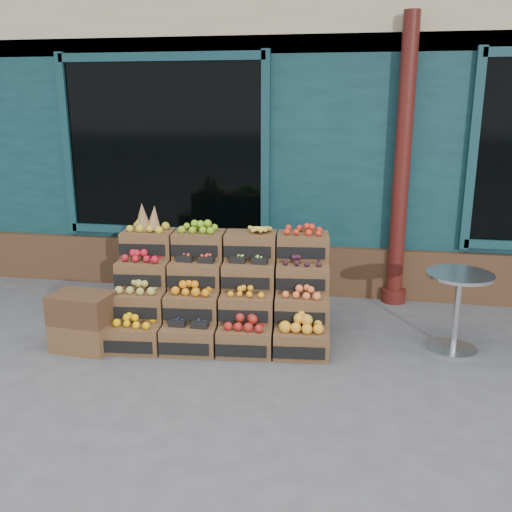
# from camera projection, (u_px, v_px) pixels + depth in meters

# --- Properties ---
(ground) EXTENTS (60.00, 60.00, 0.00)m
(ground) POSITION_uv_depth(u_px,v_px,m) (264.00, 371.00, 5.00)
(ground) COLOR #4D4D50
(ground) RESTS_ON ground
(shop_facade) EXTENTS (12.00, 6.24, 4.80)m
(shop_facade) POSITION_uv_depth(u_px,v_px,m) (317.00, 93.00, 9.21)
(shop_facade) COLOR #11343A
(shop_facade) RESTS_ON ground
(crate_display) EXTENTS (2.17, 1.22, 1.31)m
(crate_display) POSITION_uv_depth(u_px,v_px,m) (222.00, 297.00, 5.68)
(crate_display) COLOR brown
(crate_display) RESTS_ON ground
(spare_crates) EXTENTS (0.58, 0.42, 0.55)m
(spare_crates) POSITION_uv_depth(u_px,v_px,m) (83.00, 322.00, 5.39)
(spare_crates) COLOR brown
(spare_crates) RESTS_ON ground
(bistro_table) EXTENTS (0.61, 0.61, 0.77)m
(bistro_table) POSITION_uv_depth(u_px,v_px,m) (457.00, 303.00, 5.29)
(bistro_table) COLOR silver
(bistro_table) RESTS_ON ground
(shopkeeper) EXTENTS (0.81, 0.60, 2.02)m
(shopkeeper) POSITION_uv_depth(u_px,v_px,m) (156.00, 199.00, 7.67)
(shopkeeper) COLOR #18572A
(shopkeeper) RESTS_ON ground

